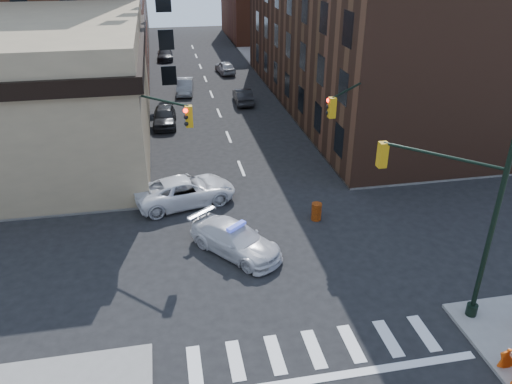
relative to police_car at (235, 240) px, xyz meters
name	(u,v)px	position (x,y,z in m)	size (l,w,h in m)	color
ground	(274,250)	(1.90, -0.20, -0.74)	(140.00, 140.00, 0.00)	black
sidewalk_ne	(406,71)	(24.90, 32.55, -0.66)	(34.00, 54.50, 0.15)	gray
commercial_row_ne	(364,25)	(14.90, 22.30, 6.26)	(14.00, 34.00, 14.00)	#472A1C
signal_pole_se	(464,212)	(7.94, -5.72, 3.88)	(5.40, 5.27, 8.00)	black
signal_pole_nw	(146,138)	(-3.95, 5.14, 3.60)	(3.58, 3.67, 8.00)	black
signal_pole_ne	(354,124)	(7.74, 5.16, 3.60)	(3.67, 3.58, 8.00)	black
tree_ne_near	(291,60)	(9.40, 25.80, 2.75)	(3.00, 3.00, 4.85)	black
tree_ne_far	(273,44)	(9.40, 33.80, 2.75)	(3.00, 3.00, 4.85)	black
police_car	(235,240)	(0.00, 0.00, 0.00)	(2.06, 5.07, 1.47)	silver
pickup	(185,191)	(-2.06, 5.60, 0.07)	(2.67, 5.79, 1.61)	white
parked_car_wnear	(165,116)	(-2.86, 19.44, 0.04)	(1.83, 4.56, 1.55)	black
parked_car_wfar	(185,86)	(-0.60, 28.55, -0.02)	(1.52, 4.37, 1.44)	gray
parked_car_wdeep	(165,54)	(-2.09, 44.33, -0.06)	(1.90, 4.67, 1.36)	black
parked_car_enear	(243,96)	(4.46, 24.28, -0.04)	(1.47, 4.22, 1.39)	black
parked_car_efar	(225,67)	(4.40, 35.95, -0.04)	(1.64, 4.07, 1.39)	#9C9EA5
pedestrian_a	(75,173)	(-8.58, 9.06, 0.19)	(0.57, 0.37, 1.55)	black
pedestrian_b	(111,188)	(-6.21, 6.15, 0.34)	(0.90, 0.70, 1.85)	#2A231C
pedestrian_c	(79,190)	(-8.06, 6.53, 0.20)	(0.92, 0.38, 1.56)	black
barrel_road	(316,212)	(4.84, 2.33, -0.24)	(0.55, 0.55, 0.99)	red
barrel_bank	(186,191)	(-2.00, 6.28, -0.27)	(0.52, 0.52, 0.93)	red
barricade_nw_a	(89,191)	(-7.60, 6.97, -0.09)	(1.31, 0.66, 0.99)	#CD6409
barricade_nw_b	(107,189)	(-6.60, 7.05, -0.10)	(1.29, 0.65, 0.97)	red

